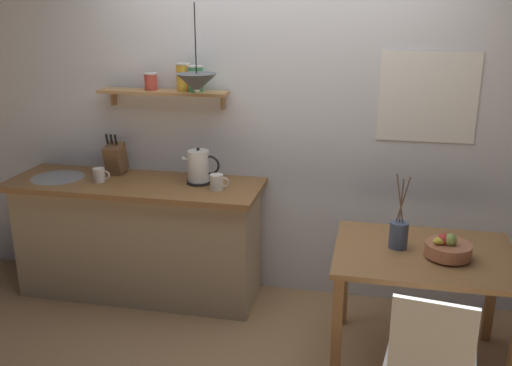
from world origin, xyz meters
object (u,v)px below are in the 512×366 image
(fruit_bowl, at_px, (448,248))
(knife_block, at_px, (115,158))
(dining_table, at_px, (423,269))
(coffee_mug_by_sink, at_px, (100,175))
(twig_vase, at_px, (399,234))
(coffee_mug_spare, at_px, (217,182))
(dining_chair_near, at_px, (430,359))
(electric_kettle, at_px, (199,167))
(pendant_lamp, at_px, (197,83))

(fruit_bowl, bearing_deg, knife_block, 163.83)
(dining_table, distance_m, coffee_mug_by_sink, 2.28)
(dining_table, bearing_deg, coffee_mug_by_sink, 169.46)
(dining_table, distance_m, knife_block, 2.31)
(coffee_mug_by_sink, bearing_deg, dining_table, -10.54)
(twig_vase, distance_m, coffee_mug_spare, 1.27)
(twig_vase, bearing_deg, dining_table, -13.50)
(dining_table, height_order, dining_chair_near, dining_chair_near)
(knife_block, distance_m, coffee_mug_by_sink, 0.22)
(dining_table, distance_m, coffee_mug_spare, 1.45)
(electric_kettle, bearing_deg, twig_vase, -19.67)
(twig_vase, relative_size, knife_block, 1.44)
(dining_table, height_order, fruit_bowl, fruit_bowl)
(dining_chair_near, relative_size, knife_block, 2.78)
(knife_block, bearing_deg, dining_chair_near, -31.07)
(fruit_bowl, height_order, coffee_mug_spare, coffee_mug_spare)
(coffee_mug_by_sink, xyz_separation_m, coffee_mug_spare, (0.87, 0.00, 0.00))
(coffee_mug_by_sink, bearing_deg, pendant_lamp, 1.29)
(dining_table, relative_size, fruit_bowl, 4.01)
(dining_table, relative_size, electric_kettle, 3.86)
(electric_kettle, relative_size, pendant_lamp, 0.47)
(dining_chair_near, bearing_deg, pendant_lamp, 142.58)
(pendant_lamp, bearing_deg, dining_chair_near, -37.42)
(pendant_lamp, bearing_deg, dining_table, -16.16)
(fruit_bowl, bearing_deg, dining_chair_near, -100.08)
(fruit_bowl, distance_m, coffee_mug_by_sink, 2.39)
(twig_vase, bearing_deg, pendant_lamp, 163.53)
(electric_kettle, xyz_separation_m, knife_block, (-0.68, 0.09, 0.00))
(fruit_bowl, height_order, pendant_lamp, pendant_lamp)
(twig_vase, distance_m, knife_block, 2.13)
(fruit_bowl, xyz_separation_m, twig_vase, (-0.27, 0.09, 0.03))
(dining_table, relative_size, pendant_lamp, 1.82)
(knife_block, height_order, coffee_mug_spare, knife_block)
(knife_block, relative_size, pendant_lamp, 0.55)
(coffee_mug_spare, bearing_deg, knife_block, 166.43)
(electric_kettle, distance_m, coffee_mug_spare, 0.20)
(coffee_mug_by_sink, bearing_deg, electric_kettle, 8.89)
(twig_vase, distance_m, pendant_lamp, 1.59)
(knife_block, relative_size, coffee_mug_by_sink, 2.48)
(electric_kettle, bearing_deg, dining_table, -19.06)
(dining_chair_near, xyz_separation_m, knife_block, (-2.19, 1.32, 0.51))
(coffee_mug_by_sink, height_order, pendant_lamp, pendant_lamp)
(dining_table, relative_size, dining_chair_near, 1.19)
(pendant_lamp, bearing_deg, coffee_mug_by_sink, -178.71)
(electric_kettle, relative_size, knife_block, 0.86)
(dining_table, distance_m, electric_kettle, 1.65)
(coffee_mug_by_sink, relative_size, pendant_lamp, 0.22)
(twig_vase, distance_m, electric_kettle, 1.46)
(pendant_lamp, bearing_deg, twig_vase, -16.47)
(electric_kettle, distance_m, pendant_lamp, 0.61)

